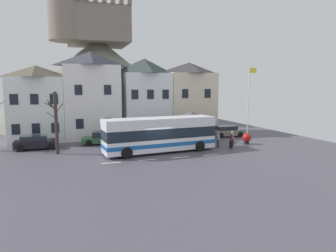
% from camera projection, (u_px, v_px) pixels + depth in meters
% --- Properties ---
extents(ground_plane, '(40.00, 60.00, 0.07)m').
position_uv_depth(ground_plane, '(159.00, 155.00, 26.79)').
color(ground_plane, '#4D4854').
extents(townhouse_00, '(5.76, 6.26, 8.51)m').
position_uv_depth(townhouse_00, '(37.00, 103.00, 34.16)').
color(townhouse_00, white).
rests_on(townhouse_00, ground_plane).
extents(townhouse_01, '(6.28, 5.65, 10.23)m').
position_uv_depth(townhouse_01, '(91.00, 95.00, 35.67)').
color(townhouse_01, white).
rests_on(townhouse_01, ground_plane).
extents(townhouse_02, '(5.64, 5.79, 9.63)m').
position_uv_depth(townhouse_02, '(145.00, 97.00, 37.85)').
color(townhouse_02, white).
rests_on(townhouse_02, ground_plane).
extents(townhouse_03, '(6.07, 5.07, 9.26)m').
position_uv_depth(townhouse_03, '(189.00, 98.00, 39.40)').
color(townhouse_03, beige).
rests_on(townhouse_03, ground_plane).
extents(hilltop_castle, '(36.86, 36.86, 21.17)m').
position_uv_depth(hilltop_castle, '(98.00, 78.00, 53.08)').
color(hilltop_castle, slate).
rests_on(hilltop_castle, ground_plane).
extents(transit_bus, '(10.79, 3.59, 3.25)m').
position_uv_depth(transit_bus, '(160.00, 135.00, 27.79)').
color(transit_bus, white).
rests_on(transit_bus, ground_plane).
extents(bus_shelter, '(3.60, 3.60, 3.50)m').
position_uv_depth(bus_shelter, '(190.00, 116.00, 32.83)').
color(bus_shelter, '#473D33').
rests_on(bus_shelter, ground_plane).
extents(parked_car_00, '(4.03, 1.94, 1.34)m').
position_uv_depth(parked_car_00, '(36.00, 142.00, 29.34)').
color(parked_car_00, black).
rests_on(parked_car_00, ground_plane).
extents(parked_car_01, '(4.63, 2.36, 1.33)m').
position_uv_depth(parked_car_01, '(104.00, 138.00, 31.96)').
color(parked_car_01, '#2B5A33').
rests_on(parked_car_01, ground_plane).
extents(parked_car_02, '(4.03, 1.99, 1.33)m').
position_uv_depth(parked_car_02, '(227.00, 131.00, 36.92)').
color(parked_car_02, slate).
rests_on(parked_car_02, ground_plane).
extents(parked_car_03, '(4.14, 2.01, 1.44)m').
position_uv_depth(parked_car_03, '(183.00, 133.00, 34.86)').
color(parked_car_03, '#2C5839').
rests_on(parked_car_03, ground_plane).
extents(pedestrian_00, '(0.32, 0.29, 1.65)m').
position_uv_depth(pedestrian_00, '(208.00, 136.00, 31.41)').
color(pedestrian_00, '#2D2D38').
rests_on(pedestrian_00, ground_plane).
extents(pedestrian_01, '(0.28, 0.33, 1.59)m').
position_uv_depth(pedestrian_01, '(231.00, 140.00, 29.58)').
color(pedestrian_01, black).
rests_on(pedestrian_01, ground_plane).
extents(pedestrian_02, '(0.36, 0.38, 1.58)m').
position_uv_depth(pedestrian_02, '(218.00, 139.00, 30.11)').
color(pedestrian_02, '#2D2D38').
rests_on(pedestrian_02, ground_plane).
extents(pedestrian_03, '(0.32, 0.30, 1.59)m').
position_uv_depth(pedestrian_03, '(232.00, 138.00, 30.69)').
color(pedestrian_03, black).
rests_on(pedestrian_03, ground_plane).
extents(public_bench, '(1.67, 0.48, 0.87)m').
position_uv_depth(public_bench, '(164.00, 136.00, 34.58)').
color(public_bench, '#473828').
rests_on(public_bench, ground_plane).
extents(flagpole, '(0.95, 0.10, 8.27)m').
position_uv_depth(flagpole, '(249.00, 99.00, 33.46)').
color(flagpole, silver).
rests_on(flagpole, ground_plane).
extents(harbour_buoy, '(0.95, 0.95, 1.20)m').
position_uv_depth(harbour_buoy, '(247.00, 138.00, 31.84)').
color(harbour_buoy, black).
rests_on(harbour_buoy, ground_plane).
extents(bare_tree_01, '(1.59, 1.74, 5.67)m').
position_uv_depth(bare_tree_01, '(56.00, 122.00, 26.86)').
color(bare_tree_01, '#382D28').
rests_on(bare_tree_01, ground_plane).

